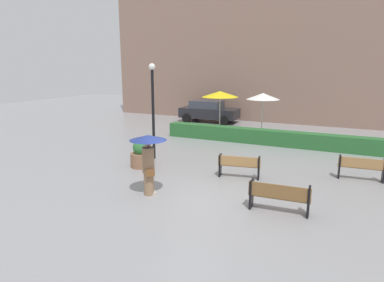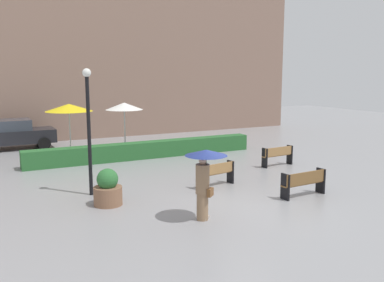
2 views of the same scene
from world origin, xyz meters
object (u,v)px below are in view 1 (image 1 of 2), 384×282
Objects in this scene: planter_pot at (141,155)px; parked_car at (209,111)px; lamp_post at (153,102)px; patio_umbrella_white at (263,96)px; pedestrian_with_umbrella at (148,154)px; bench_far_right at (361,167)px; bench_mid_center at (239,165)px; patio_umbrella_yellow at (220,94)px; bench_near_right at (279,196)px.

planter_pot is 0.27× the size of parked_car.
patio_umbrella_white is at bearing 62.82° from lamp_post.
planter_pot is at bearing 128.22° from pedestrian_with_umbrella.
bench_mid_center is at bearing -158.10° from bench_far_right.
bench_mid_center is 1.38× the size of planter_pot.
parked_car is (-4.91, 3.97, -1.56)m from patio_umbrella_white.
patio_umbrella_white reaches higher than parked_car.
planter_pot is 2.43m from lamp_post.
pedestrian_with_umbrella is 0.77× the size of patio_umbrella_yellow.
pedestrian_with_umbrella is at bearing -125.55° from bench_mid_center.
pedestrian_with_umbrella is 0.47× the size of parked_car.
patio_umbrella_yellow is 0.61× the size of parked_car.
bench_mid_center is 0.61× the size of patio_umbrella_yellow.
bench_far_right is at bearing 62.25° from bench_near_right.
planter_pot is 11.77m from parked_car.
bench_far_right is 1.01× the size of bench_mid_center.
bench_near_right is at bearing 6.79° from pedestrian_with_umbrella.
pedestrian_with_umbrella is (-3.98, -0.47, 0.88)m from bench_near_right.
bench_far_right is at bearing 21.90° from bench_mid_center.
bench_mid_center is 0.38× the size of lamp_post.
bench_near_right is 0.87× the size of pedestrian_with_umbrella.
lamp_post is at bearing -95.52° from patio_umbrella_yellow.
planter_pot is at bearing -166.19° from bench_far_right.
planter_pot is 0.27× the size of lamp_post.
bench_far_right is 4.36m from bench_mid_center.
patio_umbrella_white reaches higher than bench_far_right.
lamp_post is at bearing -80.81° from parked_car.
lamp_post is (-8.28, -0.67, 2.02)m from bench_far_right.
bench_near_right is at bearing -60.75° from patio_umbrella_yellow.
bench_far_right is 13.84m from parked_car.
bench_far_right is 0.38× the size of lamp_post.
parked_car is at bearing 99.11° from planter_pot.
parked_car is (-5.90, 11.25, 0.32)m from bench_mid_center.
bench_far_right reaches higher than bench_mid_center.
planter_pot is (-4.04, -0.36, -0.01)m from bench_mid_center.
pedestrian_with_umbrella is 0.48× the size of lamp_post.
bench_mid_center is 0.79× the size of pedestrian_with_umbrella.
patio_umbrella_white is at bearing 68.24° from planter_pot.
patio_umbrella_yellow is (-5.53, 9.87, 1.90)m from bench_near_right.
patio_umbrella_yellow is 1.01× the size of patio_umbrella_white.
bench_far_right is at bearing -37.38° from patio_umbrella_yellow.
planter_pot is (-5.96, 2.04, -0.00)m from bench_near_right.
bench_near_right is 1.50× the size of planter_pot.
bench_far_right is (2.12, 4.03, 0.01)m from bench_near_right.
parked_car reaches higher than bench_near_right.
bench_mid_center is (-1.93, 2.40, 0.01)m from bench_near_right.
patio_umbrella_yellow reaches higher than planter_pot.
parked_car reaches higher than planter_pot.
bench_far_right is at bearing 13.81° from planter_pot.
patio_umbrella_yellow is (-7.65, 5.84, 1.88)m from bench_far_right.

